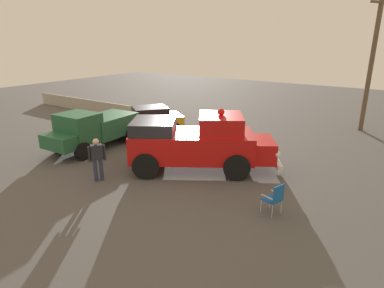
# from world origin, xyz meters

# --- Properties ---
(ground_plane) EXTENTS (60.00, 60.00, 0.00)m
(ground_plane) POSITION_xyz_m (0.00, 0.00, 0.00)
(ground_plane) COLOR #514F4C
(vintage_fire_truck) EXTENTS (6.20, 4.97, 2.59)m
(vintage_fire_truck) POSITION_xyz_m (-0.95, -0.67, 1.20)
(vintage_fire_truck) COLOR black
(vintage_fire_truck) RESTS_ON ground
(classic_hot_rod) EXTENTS (4.07, 4.61, 1.46)m
(classic_hot_rod) POSITION_xyz_m (4.71, -3.74, 0.75)
(classic_hot_rod) COLOR black
(classic_hot_rod) RESTS_ON ground
(parked_pickup) EXTENTS (2.21, 4.88, 1.90)m
(parked_pickup) POSITION_xyz_m (4.90, -0.20, 0.99)
(parked_pickup) COLOR black
(parked_pickup) RESTS_ON ground
(lawn_chair_near_truck) EXTENTS (0.67, 0.67, 1.02)m
(lawn_chair_near_truck) POSITION_xyz_m (0.26, -4.65, 0.59)
(lawn_chair_near_truck) COLOR #B7BABF
(lawn_chair_near_truck) RESTS_ON ground
(lawn_chair_by_car) EXTENTS (0.62, 0.63, 1.02)m
(lawn_chair_by_car) POSITION_xyz_m (-4.91, 1.07, 0.59)
(lawn_chair_by_car) COLOR #B7BABF
(lawn_chair_by_car) RESTS_ON ground
(lawn_chair_spare) EXTENTS (0.57, 0.58, 1.02)m
(lawn_chair_spare) POSITION_xyz_m (3.32, -1.50, 0.59)
(lawn_chair_spare) COLOR #B7BABF
(lawn_chair_spare) RESTS_ON ground
(spectator_seated) EXTENTS (0.65, 0.59, 1.29)m
(spectator_seated) POSITION_xyz_m (0.38, -4.58, 0.70)
(spectator_seated) COLOR #383842
(spectator_seated) RESTS_ON ground
(spectator_standing) EXTENTS (0.44, 0.59, 1.68)m
(spectator_standing) POSITION_xyz_m (1.60, 2.38, 0.96)
(spectator_standing) COLOR #2D334C
(spectator_standing) RESTS_ON ground
(utility_pole) EXTENTS (0.89, 1.56, 7.65)m
(utility_pole) POSITION_xyz_m (-5.70, -11.21, 3.97)
(utility_pole) COLOR brown
(utility_pole) RESTS_ON ground
(traffic_cone) EXTENTS (0.40, 0.40, 0.64)m
(traffic_cone) POSITION_xyz_m (2.70, -0.98, 0.31)
(traffic_cone) COLOR orange
(traffic_cone) RESTS_ON ground
(background_fence) EXTENTS (10.25, 0.12, 0.90)m
(background_fence) POSITION_xyz_m (12.58, -5.58, 0.45)
(background_fence) COLOR #A8A393
(background_fence) RESTS_ON ground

